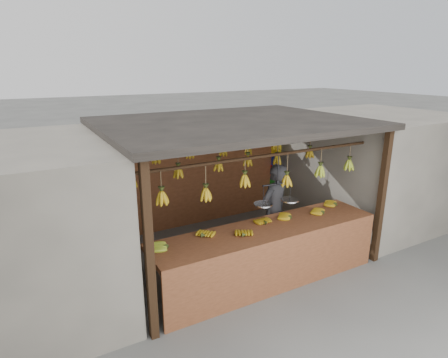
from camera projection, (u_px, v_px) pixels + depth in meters
ground at (232, 251)px, 6.88m from camera, size 80.00×80.00×0.00m
stall at (223, 142)px, 6.58m from camera, size 4.30×3.30×2.40m
neighbor_right at (373, 166)px, 8.22m from camera, size 3.00×3.00×2.30m
counter at (272, 242)px, 5.63m from camera, size 3.70×0.84×0.96m
hanging_bananas at (233, 165)px, 6.40m from camera, size 3.59×2.25×0.39m
balance_scale at (277, 200)px, 5.77m from camera, size 0.76×0.32×0.78m
vendor at (274, 211)px, 6.51m from camera, size 0.69×0.54×1.68m
bag_bundles at (275, 167)px, 8.62m from camera, size 0.08×0.26×1.27m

